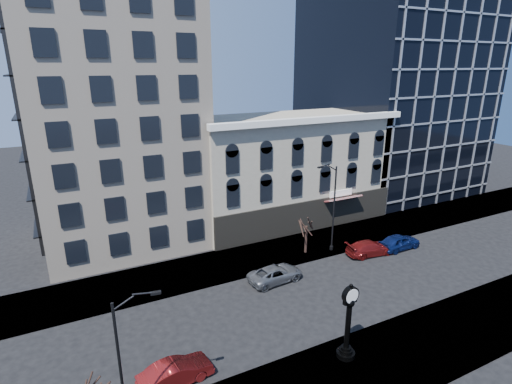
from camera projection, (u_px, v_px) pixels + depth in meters
ground at (256, 314)px, 29.38m from camera, size 160.00×160.00×0.00m
sidewalk_far at (217, 266)px, 36.16m from camera, size 160.00×6.00×0.12m
cream_tower at (106, 44)px, 36.92m from camera, size 15.90×15.40×42.50m
victorian_row at (287, 169)px, 46.21m from camera, size 22.60×11.19×12.50m
glass_office at (391, 90)px, 56.60m from camera, size 20.00×20.15×28.00m
street_clock at (348, 324)px, 24.26m from camera, size 1.16×1.16×5.12m
street_lamp_near at (129, 329)px, 18.21m from camera, size 2.01×0.51×7.79m
street_lamp_far at (330, 185)px, 36.92m from camera, size 2.32×0.41×8.95m
bare_tree_far at (307, 221)px, 37.77m from camera, size 2.55×2.55×4.39m
car_near_b at (176, 373)px, 22.78m from camera, size 4.45×2.02×1.42m
car_far_a at (275, 274)px, 33.64m from camera, size 4.94×2.56×1.33m
car_far_b at (370, 248)px, 38.34m from camera, size 5.00×2.50×1.39m
car_far_c at (399, 242)px, 39.49m from camera, size 4.54×1.92×1.53m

